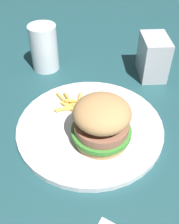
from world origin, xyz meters
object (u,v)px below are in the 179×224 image
Objects in this scene: fries_pile at (72,105)px; drink_glass at (44,50)px; plate at (90,125)px; sandwich at (102,122)px; napkin_dispenser at (153,57)px.

fries_pile is 0.82× the size of drink_glass.
sandwich reaches higher than plate.
fries_pile is at bearing -137.45° from drink_glass.
plate is 0.25m from napkin_dispenser.
sandwich is 0.96× the size of drink_glass.
plate is 2.89× the size of napkin_dispenser.
sandwich is 0.29m from drink_glass.
sandwich is at bearing -134.17° from drink_glass.
plate is 2.51× the size of drink_glass.
napkin_dispenser is (0.26, -0.05, -0.01)m from sandwich.
napkin_dispenser is (0.19, -0.14, 0.03)m from fries_pile.
drink_glass is 0.27m from napkin_dispenser.
drink_glass is (0.14, 0.12, 0.03)m from fries_pile.
napkin_dispenser reaches higher than fries_pile.
sandwich is 0.27m from napkin_dispenser.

